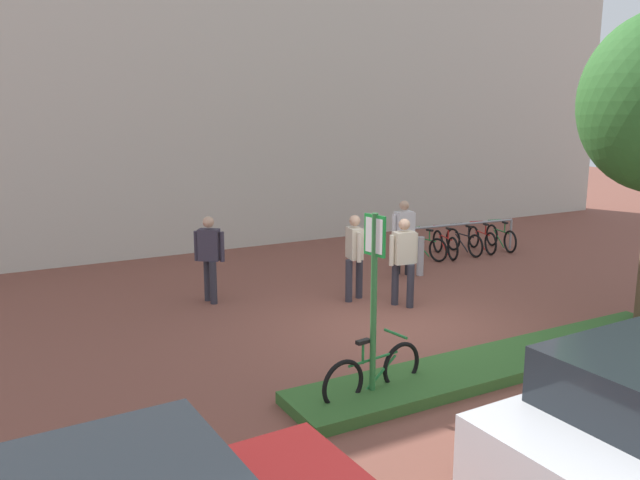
# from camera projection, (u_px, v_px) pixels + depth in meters

# --- Properties ---
(ground_plane) EXTENTS (60.00, 60.00, 0.00)m
(ground_plane) POSITION_uv_depth(u_px,v_px,m) (401.00, 327.00, 11.17)
(ground_plane) COLOR brown
(building_facade) EXTENTS (28.00, 1.20, 10.00)m
(building_facade) POSITION_uv_depth(u_px,v_px,m) (228.00, 62.00, 17.09)
(building_facade) COLOR beige
(building_facade) RESTS_ON ground
(planter_strip) EXTENTS (7.00, 1.10, 0.16)m
(planter_strip) POSITION_uv_depth(u_px,v_px,m) (506.00, 361.00, 9.44)
(planter_strip) COLOR #336028
(planter_strip) RESTS_ON ground
(parking_sign_post) EXTENTS (0.09, 0.36, 2.49)m
(parking_sign_post) POSITION_uv_depth(u_px,v_px,m) (374.00, 281.00, 8.02)
(parking_sign_post) COLOR #2D7238
(parking_sign_post) RESTS_ON ground
(bike_at_sign) EXTENTS (1.67, 0.42, 0.86)m
(bike_at_sign) POSITION_uv_depth(u_px,v_px,m) (373.00, 373.00, 8.36)
(bike_at_sign) COLOR black
(bike_at_sign) RESTS_ON ground
(bike_rack_cluster) EXTENTS (3.20, 1.64, 0.83)m
(bike_rack_cluster) POSITION_uv_depth(u_px,v_px,m) (464.00, 241.00, 16.78)
(bike_rack_cluster) COLOR #99999E
(bike_rack_cluster) RESTS_ON ground
(bollard_steel) EXTENTS (0.16, 0.16, 0.90)m
(bollard_steel) POSITION_uv_depth(u_px,v_px,m) (420.00, 256.00, 14.57)
(bollard_steel) COLOR #ADADB2
(bollard_steel) RESTS_ON ground
(person_shirt_blue) EXTENTS (0.61, 0.32, 1.72)m
(person_shirt_blue) POSITION_uv_depth(u_px,v_px,m) (404.00, 233.00, 14.56)
(person_shirt_blue) COLOR black
(person_shirt_blue) RESTS_ON ground
(person_casual_tan) EXTENTS (0.61, 0.43, 1.72)m
(person_casual_tan) POSITION_uv_depth(u_px,v_px,m) (403.00, 257.00, 12.18)
(person_casual_tan) COLOR #2D2D38
(person_casual_tan) RESTS_ON ground
(person_shirt_white) EXTENTS (0.46, 0.60, 1.72)m
(person_shirt_white) POSITION_uv_depth(u_px,v_px,m) (354.00, 252.00, 12.58)
(person_shirt_white) COLOR #2D2D38
(person_shirt_white) RESTS_ON ground
(person_suited_navy) EXTENTS (0.50, 0.43, 1.72)m
(person_suited_navy) POSITION_uv_depth(u_px,v_px,m) (209.00, 254.00, 12.43)
(person_suited_navy) COLOR #2D2D38
(person_suited_navy) RESTS_ON ground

